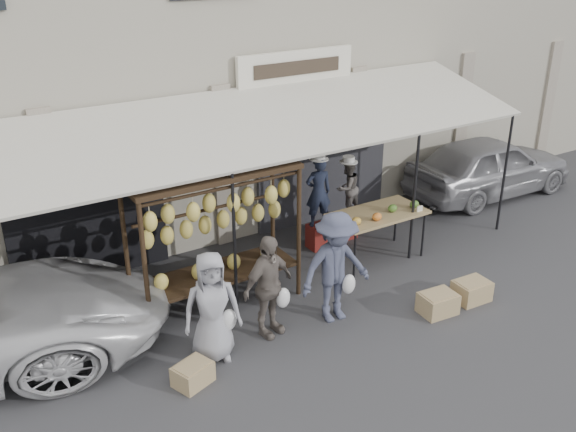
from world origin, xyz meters
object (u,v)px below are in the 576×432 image
vendor_right (347,188)px  produce_table (379,215)px  crate_near_a (438,303)px  crate_far (193,374)px  customer_mid (268,286)px  vendor_left (318,192)px  banana_rack (215,215)px  customer_left (212,307)px  sedan (489,166)px  customer_right (336,268)px  crate_near_b (471,291)px

vendor_right → produce_table: bearing=73.9°
crate_near_a → crate_far: 3.92m
crate_far → customer_mid: bearing=18.4°
produce_table → vendor_right: (0.08, 1.02, 0.15)m
vendor_left → banana_rack: bearing=35.1°
customer_left → crate_far: size_ratio=3.35×
crate_far → sedan: size_ratio=0.12×
sedan → customer_right: bearing=113.5°
customer_mid → crate_near_a: customer_mid is taller
banana_rack → customer_right: bearing=-43.4°
crate_near_a → sedan: 5.37m
banana_rack → sedan: (7.16, 1.05, -0.89)m
vendor_right → sedan: bearing=169.7°
vendor_left → customer_right: size_ratio=0.75×
crate_near_b → sedan: bearing=39.4°
customer_mid → crate_near_b: size_ratio=2.86×
vendor_right → customer_mid: (-2.90, -2.00, -0.23)m
customer_left → sedan: (7.81, 2.21, -0.12)m
crate_near_b → crate_far: (-4.62, 0.44, -0.02)m
crate_near_b → crate_near_a: bearing=179.4°
customer_mid → crate_far: (-1.42, -0.47, -0.64)m
banana_rack → crate_near_a: bearing=-35.5°
crate_far → vendor_left: bearing=33.6°
produce_table → vendor_left: 1.16m
banana_rack → customer_right: banana_rack is taller
crate_far → banana_rack: bearing=53.3°
vendor_left → sedan: size_ratio=0.33×
customer_mid → crate_near_b: (3.20, -0.92, -0.62)m
sedan → vendor_right: bearing=93.6°
vendor_left → vendor_right: (0.72, 0.09, -0.10)m
produce_table → crate_far: size_ratio=3.58×
customer_mid → sedan: customer_mid is taller
produce_table → crate_far: 4.54m
customer_left → crate_near_a: 3.56m
vendor_right → crate_far: bearing=18.0°
vendor_left → crate_far: size_ratio=2.75×
crate_near_b → sedan: 4.80m
banana_rack → customer_mid: size_ratio=1.66×
customer_left → sedan: customer_left is taller
vendor_right → crate_near_b: size_ratio=1.99×
crate_near_b → banana_rack: bearing=150.4°
produce_table → sedan: size_ratio=0.43×
vendor_right → crate_near_a: 3.06m
customer_mid → banana_rack: bearing=89.2°
vendor_right → crate_near_a: (-0.42, -2.91, -0.85)m
crate_near_b → sedan: size_ratio=0.14×
produce_table → vendor_left: (-0.65, 0.93, 0.25)m
customer_right → sedan: bearing=25.7°
customer_mid → vendor_left: bearing=26.1°
customer_mid → crate_near_b: customer_mid is taller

